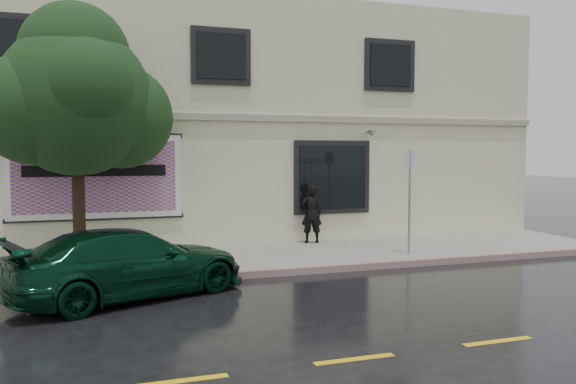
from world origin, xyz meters
name	(u,v)px	position (x,y,z in m)	size (l,w,h in m)	color
ground	(276,294)	(0.00, 0.00, 0.00)	(90.00, 90.00, 0.00)	black
sidewalk	(237,259)	(0.00, 3.25, 0.07)	(20.00, 3.50, 0.15)	#97958F
curb	(255,274)	(0.00, 1.50, 0.07)	(20.00, 0.18, 0.16)	gray
road_marking	(355,359)	(0.00, -3.50, 0.01)	(19.00, 0.12, 0.01)	gold
building	(198,127)	(0.00, 9.00, 3.50)	(20.00, 8.12, 7.00)	beige
billboard	(96,177)	(-3.20, 4.92, 2.05)	(4.30, 0.16, 2.20)	white
car	(130,263)	(-2.59, 0.65, 0.63)	(1.92, 4.35, 1.27)	black
pedestrian	(311,214)	(2.43, 4.60, 0.96)	(0.59, 0.39, 1.62)	black
umbrella	(312,172)	(2.43, 4.60, 2.13)	(0.96, 0.96, 0.71)	black
street_tree	(76,101)	(-3.57, 3.67, 3.80)	(3.38, 3.38, 5.35)	#2E2014
sign_pole	(410,192)	(4.14, 2.26, 1.69)	(0.32, 0.06, 2.57)	gray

